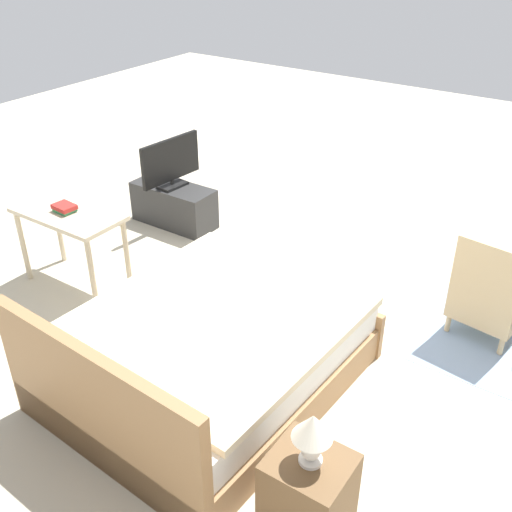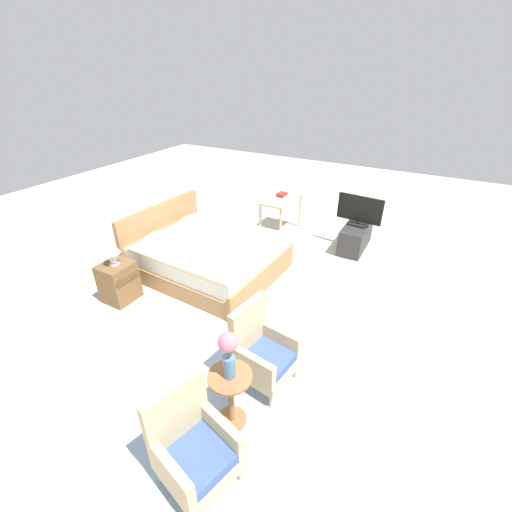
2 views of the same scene
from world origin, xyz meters
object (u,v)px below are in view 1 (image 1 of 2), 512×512
object	(u,v)px
vanity_desk	(70,223)
bed	(205,354)
tv_stand	(174,205)
tv_flatscreen	(171,162)
nightstand	(308,497)
table_lamp	(312,432)
book_stack	(65,208)
armchair_by_window_right	(490,295)

from	to	relation	value
vanity_desk	bed	bearing A→B (deg)	167.26
tv_stand	tv_flatscreen	distance (m)	0.51
bed	nightstand	xyz separation A→B (m)	(-1.23, 0.64, -0.01)
nightstand	table_lamp	xyz separation A→B (m)	(0.00, 0.00, 0.50)
bed	tv_stand	world-z (taller)	bed
tv_stand	book_stack	size ratio (longest dim) A/B	4.50
armchair_by_window_right	book_stack	bearing A→B (deg)	22.08
table_lamp	tv_stand	size ratio (longest dim) A/B	0.34
bed	tv_stand	xyz separation A→B (m)	(1.96, -1.90, -0.07)
bed	book_stack	bearing A→B (deg)	-12.37
bed	tv_flatscreen	distance (m)	2.77
table_lamp	armchair_by_window_right	bearing A→B (deg)	-96.84
nightstand	bed	bearing A→B (deg)	-27.28
armchair_by_window_right	tv_stand	xyz separation A→B (m)	(3.49, -0.09, -0.15)
armchair_by_window_right	tv_flatscreen	world-z (taller)	tv_flatscreen
armchair_by_window_right	table_lamp	xyz separation A→B (m)	(0.29, 2.45, 0.41)
table_lamp	tv_flatscreen	xyz separation A→B (m)	(3.19, -2.54, -0.05)
nightstand	table_lamp	size ratio (longest dim) A/B	1.75
tv_flatscreen	book_stack	size ratio (longest dim) A/B	3.74
nightstand	tv_stand	bearing A→B (deg)	-38.46
bed	book_stack	size ratio (longest dim) A/B	10.35
armchair_by_window_right	vanity_desk	bearing A→B (deg)	22.08
table_lamp	tv_stand	world-z (taller)	table_lamp
armchair_by_window_right	tv_flatscreen	xyz separation A→B (m)	(3.49, -0.09, 0.36)
book_stack	table_lamp	bearing A→B (deg)	161.44
tv_stand	book_stack	world-z (taller)	book_stack
bed	table_lamp	xyz separation A→B (m)	(-1.23, 0.64, 0.50)
tv_stand	vanity_desk	distance (m)	1.53
nightstand	tv_stand	xyz separation A→B (m)	(3.19, -2.54, -0.06)
bed	book_stack	world-z (taller)	bed
tv_flatscreen	armchair_by_window_right	bearing A→B (deg)	178.56
armchair_by_window_right	nightstand	size ratio (longest dim) A/B	1.59
armchair_by_window_right	book_stack	distance (m)	3.73
book_stack	vanity_desk	bearing A→B (deg)	-159.40
bed	armchair_by_window_right	size ratio (longest dim) A/B	2.40
tv_stand	book_stack	distance (m)	1.59
table_lamp	vanity_desk	size ratio (longest dim) A/B	0.32
vanity_desk	book_stack	distance (m)	0.15
table_lamp	book_stack	xyz separation A→B (m)	(3.14, -1.06, 0.00)
tv_stand	vanity_desk	world-z (taller)	vanity_desk
nightstand	table_lamp	world-z (taller)	table_lamp
nightstand	book_stack	distance (m)	3.35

